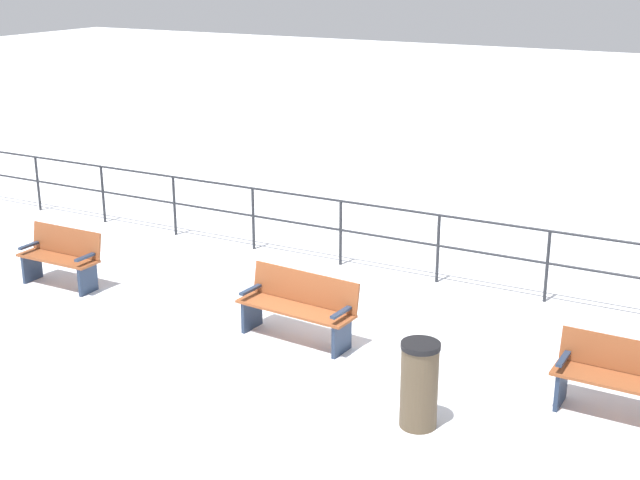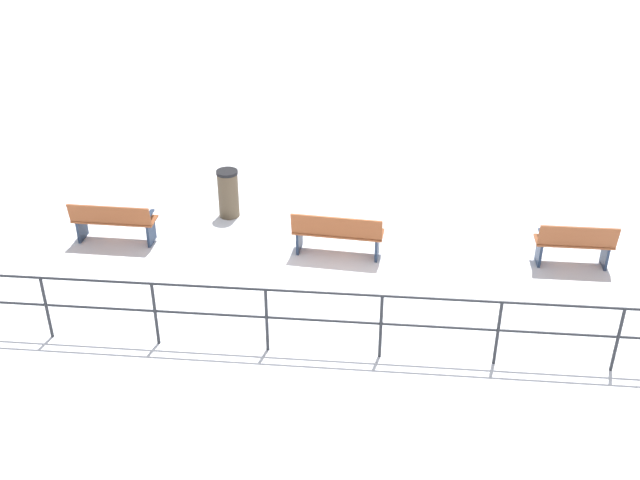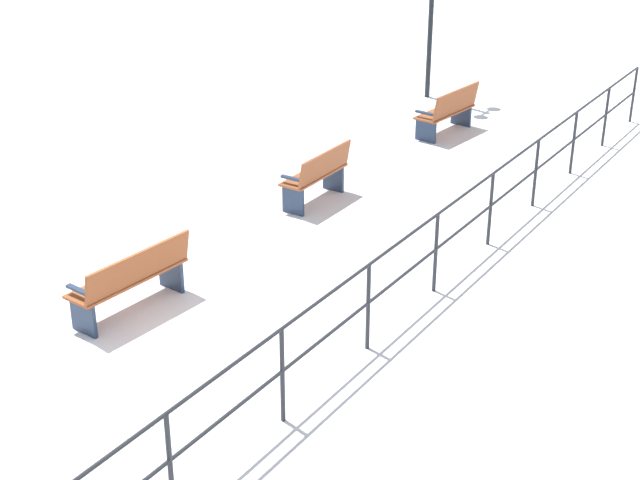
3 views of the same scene
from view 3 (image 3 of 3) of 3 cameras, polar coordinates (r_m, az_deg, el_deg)
name	(u,v)px [view 3 (image 3 of 3)]	position (r m, az deg, el deg)	size (l,w,h in m)	color
ground_plane	(134,311)	(12.25, -11.11, -4.19)	(80.00, 80.00, 0.00)	white
bench_nearest	(448,111)	(18.40, 7.71, 7.69)	(0.69, 1.50, 0.92)	brown
bench_second	(318,175)	(15.02, -0.15, 3.94)	(0.48, 1.36, 0.90)	brown
bench_third	(132,278)	(12.01, -11.23, -2.25)	(0.65, 1.69, 0.90)	brown
waterfront_railing	(328,324)	(10.26, 0.48, -5.04)	(0.05, 22.28, 1.12)	#26282D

